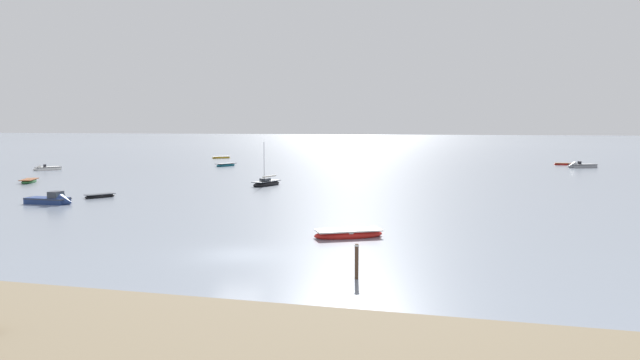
# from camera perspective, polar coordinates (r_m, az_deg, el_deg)

# --- Properties ---
(ground_plane) EXTENTS (800.00, 800.00, 0.00)m
(ground_plane) POSITION_cam_1_polar(r_m,az_deg,el_deg) (34.43, -7.68, -6.89)
(ground_plane) COLOR gray
(sailboat_moored_0) EXTENTS (2.73, 5.07, 5.43)m
(sailboat_moored_0) POSITION_cam_1_polar(r_m,az_deg,el_deg) (72.50, -4.99, -0.33)
(sailboat_moored_0) COLOR black
(sailboat_moored_0) RESTS_ON ground
(rowboat_moored_0) EXTENTS (2.85, 4.22, 0.63)m
(rowboat_moored_0) POSITION_cam_1_polar(r_m,az_deg,el_deg) (83.84, -25.37, -0.11)
(rowboat_moored_0) COLOR #23602D
(rowboat_moored_0) RESTS_ON ground
(rowboat_moored_3) EXTENTS (4.69, 3.53, 0.71)m
(rowboat_moored_3) POSITION_cam_1_polar(r_m,az_deg,el_deg) (39.32, 2.65, -5.05)
(rowboat_moored_3) COLOR red
(rowboat_moored_3) RESTS_ON ground
(rowboat_moored_4) EXTENTS (3.31, 1.24, 0.52)m
(rowboat_moored_4) POSITION_cam_1_polar(r_m,az_deg,el_deg) (116.81, 21.67, 1.37)
(rowboat_moored_4) COLOR red
(rowboat_moored_4) RESTS_ON ground
(rowboat_moored_5) EXTENTS (2.84, 4.56, 0.68)m
(rowboat_moored_5) POSITION_cam_1_polar(r_m,az_deg,el_deg) (106.97, -8.73, 1.38)
(rowboat_moored_5) COLOR #197084
(rowboat_moored_5) RESTS_ON ground
(motorboat_moored_1) EXTENTS (5.17, 3.70, 1.69)m
(motorboat_moored_1) POSITION_cam_1_polar(r_m,az_deg,el_deg) (110.41, 22.87, 1.17)
(motorboat_moored_1) COLOR gray
(motorboat_moored_1) RESTS_ON ground
(rowboat_moored_6) EXTENTS (2.43, 3.18, 0.48)m
(rowboat_moored_6) POSITION_cam_1_polar(r_m,az_deg,el_deg) (64.28, -19.74, -1.41)
(rowboat_moored_6) COLOR black
(rowboat_moored_6) RESTS_ON ground
(rowboat_moored_7) EXTENTS (3.81, 3.81, 0.63)m
(rowboat_moored_7) POSITION_cam_1_polar(r_m,az_deg,el_deg) (131.70, -9.15, 2.07)
(rowboat_moored_7) COLOR gold
(rowboat_moored_7) RESTS_ON ground
(motorboat_moored_2) EXTENTS (4.59, 1.62, 1.72)m
(motorboat_moored_2) POSITION_cam_1_polar(r_m,az_deg,el_deg) (60.51, -23.44, -1.81)
(motorboat_moored_2) COLOR navy
(motorboat_moored_2) RESTS_ON ground
(motorboat_moored_3) EXTENTS (3.38, 4.35, 1.44)m
(motorboat_moored_3) POSITION_cam_1_polar(r_m,az_deg,el_deg) (105.46, -24.20, 0.94)
(motorboat_moored_3) COLOR white
(motorboat_moored_3) RESTS_ON ground
(mooring_post_near) EXTENTS (0.22, 0.22, 1.84)m
(mooring_post_near) POSITION_cam_1_polar(r_m,az_deg,el_deg) (28.82, 3.41, -7.63)
(mooring_post_near) COLOR #493323
(mooring_post_near) RESTS_ON ground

